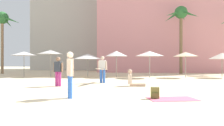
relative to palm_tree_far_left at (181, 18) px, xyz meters
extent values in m
plane|color=beige|center=(-7.42, -19.49, -6.53)|extent=(120.00, 120.00, 0.00)
cube|color=pink|center=(-1.10, 7.02, 2.64)|extent=(18.52, 9.97, 18.33)
cylinder|color=brown|center=(0.00, 0.00, -2.92)|extent=(0.36, 0.36, 7.22)
sphere|color=#2D6B33|center=(0.00, 0.00, 0.70)|extent=(1.49, 1.49, 1.49)
cone|color=#2D6B33|center=(1.22, 0.15, 0.45)|extent=(1.83, 0.55, 0.80)
cone|color=#2D6B33|center=(0.49, 1.11, 0.41)|extent=(1.03, 1.77, 0.88)
cone|color=#2D6B33|center=(-1.04, 0.48, 0.25)|extent=(1.68, 1.01, 1.18)
cone|color=#2D6B33|center=(-1.08, -0.56, 0.42)|extent=(1.74, 1.11, 0.86)
cone|color=#2D6B33|center=(0.41, -1.14, 0.40)|extent=(0.91, 1.79, 0.90)
cylinder|color=#896B4C|center=(-21.00, -1.98, -3.22)|extent=(0.31, 0.31, 6.61)
sphere|color=#2D6B33|center=(-21.00, -1.98, 0.08)|extent=(1.45, 1.45, 1.45)
cone|color=#2D6B33|center=(-19.64, -2.20, -0.29)|extent=(2.16, 0.65, 1.04)
cone|color=#2D6B33|center=(-21.13, -0.60, -0.29)|extent=(0.51, 2.16, 1.04)
cylinder|color=gray|center=(-13.28, -6.61, -5.28)|extent=(0.06, 0.06, 2.49)
cone|color=white|center=(-13.28, -6.61, -4.23)|extent=(2.39, 2.39, 0.39)
cylinder|color=gray|center=(-7.10, -6.90, -5.35)|extent=(0.06, 0.06, 2.35)
cone|color=white|center=(-7.10, -6.90, -4.42)|extent=(2.03, 2.03, 0.48)
cylinder|color=gray|center=(-1.07, -6.82, -5.41)|extent=(0.06, 0.06, 2.23)
cone|color=beige|center=(-1.07, -6.82, -4.49)|extent=(2.11, 2.11, 0.38)
cylinder|color=gray|center=(2.09, -6.51, -5.45)|extent=(0.06, 0.06, 2.16)
cone|color=beige|center=(2.09, -6.51, -4.64)|extent=(2.23, 2.23, 0.53)
cylinder|color=gray|center=(-15.69, -6.97, -5.36)|extent=(0.06, 0.06, 2.34)
cone|color=white|center=(-15.69, -6.97, -4.37)|extent=(2.31, 2.31, 0.36)
cylinder|color=gray|center=(-9.77, -6.52, -5.46)|extent=(0.06, 0.06, 2.13)
cone|color=white|center=(-9.77, -6.52, -4.64)|extent=(2.71, 2.71, 0.50)
cylinder|color=gray|center=(-4.19, -7.33, -5.38)|extent=(0.06, 0.06, 2.30)
cone|color=white|center=(-4.19, -7.33, -4.44)|extent=(2.46, 2.46, 0.44)
cube|color=#EF6684|center=(-4.21, -18.27, -6.52)|extent=(1.87, 1.36, 0.01)
cube|color=olive|center=(-4.82, -18.22, -6.32)|extent=(0.30, 0.18, 0.42)
cube|color=brown|center=(-4.82, -18.34, -6.40)|extent=(0.21, 0.06, 0.18)
cylinder|color=blue|center=(-7.47, -12.42, -6.06)|extent=(0.18, 0.18, 0.93)
cylinder|color=blue|center=(-7.67, -12.39, -6.06)|extent=(0.18, 0.18, 0.93)
cube|color=white|center=(-7.57, -12.40, -5.33)|extent=(0.43, 0.27, 0.54)
sphere|color=beige|center=(-7.57, -12.40, -4.92)|extent=(0.27, 0.27, 0.24)
cylinder|color=beige|center=(-7.32, -12.44, -5.37)|extent=(0.11, 0.11, 0.51)
cylinder|color=beige|center=(-7.81, -12.37, -5.37)|extent=(0.11, 0.11, 0.51)
ellipsoid|color=beige|center=(-7.57, -12.70, -5.63)|extent=(0.64, 2.83, 0.19)
ellipsoid|color=#AE8826|center=(-7.57, -12.70, -5.63)|extent=(0.67, 2.84, 0.16)
cube|color=black|center=(-7.43, -11.59, -5.80)|extent=(0.03, 0.11, 0.18)
cylinder|color=#B7337F|center=(-9.83, -14.54, -6.13)|extent=(0.19, 0.19, 0.80)
cylinder|color=#B7337F|center=(-9.63, -14.59, -6.13)|extent=(0.19, 0.19, 0.80)
cube|color=#333842|center=(-9.73, -14.57, -5.45)|extent=(0.44, 0.31, 0.56)
sphere|color=#936B51|center=(-9.73, -14.57, -5.03)|extent=(0.29, 0.29, 0.24)
cylinder|color=#936B51|center=(-9.97, -14.51, -5.48)|extent=(0.12, 0.12, 0.53)
cylinder|color=#936B51|center=(-9.49, -14.63, -5.48)|extent=(0.12, 0.12, 0.53)
cylinder|color=blue|center=(-7.95, -18.31, -6.11)|extent=(0.21, 0.21, 0.84)
cylinder|color=blue|center=(-7.88, -18.50, -6.11)|extent=(0.21, 0.21, 0.84)
cube|color=beige|center=(-7.92, -18.41, -5.38)|extent=(0.35, 0.45, 0.62)
sphere|color=beige|center=(-7.92, -18.41, -4.93)|extent=(0.31, 0.31, 0.24)
cylinder|color=beige|center=(-8.01, -18.17, -5.42)|extent=(0.13, 0.13, 0.59)
cylinder|color=beige|center=(-7.83, -18.64, -5.42)|extent=(0.13, 0.13, 0.59)
cylinder|color=#D1A889|center=(-5.36, -13.98, -6.45)|extent=(0.85, 0.18, 0.16)
cylinder|color=#D1A889|center=(-5.36, -14.18, -6.45)|extent=(0.85, 0.18, 0.16)
cube|color=beige|center=(-5.78, -14.09, -6.13)|extent=(0.23, 0.41, 0.56)
sphere|color=#D1A889|center=(-5.78, -14.09, -5.71)|extent=(0.25, 0.25, 0.24)
camera|label=1|loc=(-5.60, -26.21, -5.22)|focal=34.83mm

